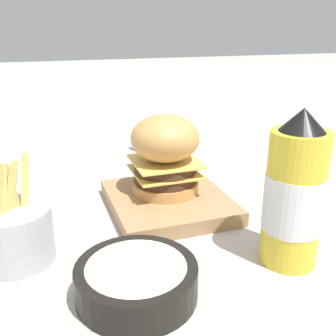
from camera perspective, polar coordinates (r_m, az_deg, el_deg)
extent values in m
plane|color=#B7B2A8|center=(0.75, 2.53, -3.45)|extent=(6.00, 6.00, 0.00)
cube|color=#A37A51|center=(0.68, 0.00, -4.92)|extent=(0.21, 0.20, 0.02)
cylinder|color=tan|center=(0.69, -0.41, -2.59)|extent=(0.12, 0.12, 0.02)
cylinder|color=#422819|center=(0.69, -0.41, -1.27)|extent=(0.11, 0.11, 0.02)
cube|color=#EAC656|center=(0.68, -0.41, -0.53)|extent=(0.11, 0.11, 0.00)
cylinder|color=#422819|center=(0.68, -0.41, 0.22)|extent=(0.11, 0.11, 0.02)
cube|color=#EAC656|center=(0.68, -0.41, 0.97)|extent=(0.11, 0.11, 0.00)
ellipsoid|color=tan|center=(0.66, -0.42, 4.33)|extent=(0.12, 0.12, 0.08)
cylinder|color=yellow|center=(0.53, 17.77, -4.36)|extent=(0.08, 0.08, 0.18)
cylinder|color=silver|center=(0.53, 17.73, -4.71)|extent=(0.08, 0.08, 0.08)
cone|color=black|center=(0.50, 19.05, 6.66)|extent=(0.06, 0.06, 0.03)
cylinder|color=#B7B7BC|center=(0.57, -21.38, -9.06)|extent=(0.10, 0.10, 0.08)
cube|color=#E5B760|center=(0.56, -20.03, -3.01)|extent=(0.03, 0.02, 0.10)
cube|color=#E5B760|center=(0.55, -21.99, -3.87)|extent=(0.02, 0.03, 0.10)
cube|color=#E5B760|center=(0.55, -21.92, -4.60)|extent=(0.02, 0.03, 0.08)
cube|color=#E5B760|center=(0.54, -22.97, -4.57)|extent=(0.04, 0.02, 0.09)
cube|color=#E5B760|center=(0.55, -21.50, -3.81)|extent=(0.01, 0.02, 0.09)
cylinder|color=black|center=(0.48, -4.59, -16.05)|extent=(0.14, 0.14, 0.04)
cylinder|color=beige|center=(0.47, -4.65, -14.30)|extent=(0.12, 0.12, 0.01)
cylinder|color=#B2B2B7|center=(0.98, -3.75, 2.41)|extent=(0.11, 0.05, 0.01)
ellipsoid|color=#B2B2B7|center=(0.92, -1.04, 1.32)|extent=(0.04, 0.04, 0.01)
cylinder|color=#9E140F|center=(0.77, 18.12, -3.76)|extent=(0.06, 0.06, 0.00)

